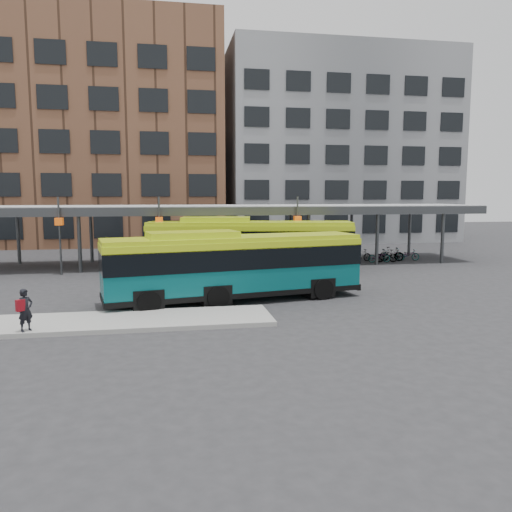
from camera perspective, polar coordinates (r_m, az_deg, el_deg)
The scene contains 9 objects.
ground at distance 23.04m, azimuth -3.67°, elevation -5.35°, with size 120.00×120.00×0.00m, color #28282B.
boarding_island at distance 20.19m, azimuth -18.51°, elevation -7.22°, with size 14.00×3.00×0.18m, color gray.
canopy at distance 35.33m, azimuth -6.15°, elevation 5.33°, with size 40.00×6.53×4.80m.
building_brick at distance 55.22m, azimuth -18.31°, elevation 12.99°, with size 26.00×14.00×22.00m, color brown.
building_grey at distance 57.64m, azimuth 8.87°, elevation 11.99°, with size 24.00×14.00×20.00m, color slate.
bus_front at distance 23.14m, azimuth -2.53°, elevation -0.96°, with size 12.23×4.72×3.30m.
bus_rear at distance 31.61m, azimuth -0.81°, elevation 1.42°, with size 13.10×4.91×3.53m.
pedestrian at distance 19.24m, azimuth -24.88°, elevation -5.60°, with size 0.64×0.65×1.51m.
bike_rack at distance 38.10m, azimuth 14.28°, elevation 0.08°, with size 6.22×1.56×1.06m.
Camera 1 is at (-2.48, -22.36, 4.93)m, focal length 35.00 mm.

